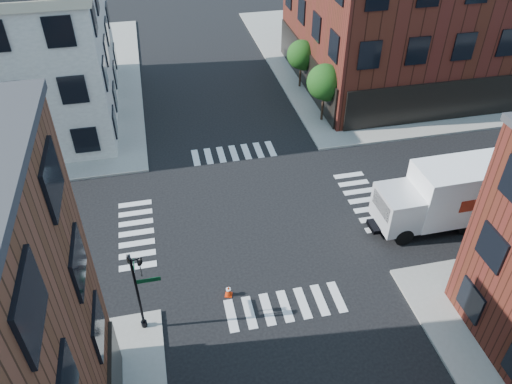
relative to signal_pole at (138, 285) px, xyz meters
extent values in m
plane|color=black|center=(6.72, 6.68, -2.86)|extent=(120.00, 120.00, 0.00)
cube|color=gray|center=(27.72, 27.68, -2.78)|extent=(30.00, 30.00, 0.15)
cube|color=#451B11|center=(27.22, 22.68, 3.14)|extent=(25.00, 16.00, 12.00)
cylinder|color=black|center=(14.22, 16.68, -1.97)|extent=(0.18, 0.18, 1.47)
cylinder|color=black|center=(14.22, 16.68, -1.24)|extent=(0.12, 0.12, 1.47)
sphere|color=#0F370F|center=(14.22, 16.68, 0.44)|extent=(2.69, 2.69, 2.69)
sphere|color=#0F370F|center=(14.47, 16.58, -0.10)|extent=(1.85, 1.85, 1.85)
cylinder|color=black|center=(14.22, 22.68, -2.04)|extent=(0.18, 0.18, 1.33)
cylinder|color=black|center=(14.22, 22.68, -1.38)|extent=(0.12, 0.12, 1.33)
sphere|color=#0F370F|center=(14.22, 22.68, 0.14)|extent=(2.43, 2.43, 2.43)
sphere|color=#0F370F|center=(14.47, 22.58, -0.35)|extent=(1.67, 1.67, 1.67)
cylinder|color=black|center=(-0.08, -0.12, -0.56)|extent=(0.12, 0.12, 4.60)
cylinder|color=black|center=(-0.08, -0.12, -2.56)|extent=(0.28, 0.28, 0.30)
cube|color=#053819|center=(0.47, -0.12, 0.29)|extent=(1.10, 0.03, 0.22)
cube|color=#053819|center=(-0.08, 0.43, 0.54)|extent=(0.03, 1.10, 0.22)
imported|color=black|center=(0.27, -0.02, 1.04)|extent=(0.22, 0.18, 1.10)
imported|color=black|center=(-0.18, 0.23, 1.04)|extent=(0.18, 0.22, 1.10)
cube|color=white|center=(18.38, 3.76, -0.60)|extent=(6.28, 2.77, 3.34)
cube|color=maroon|center=(18.40, 2.39, -0.60)|extent=(2.37, 0.07, 0.75)
cube|color=maroon|center=(18.36, 5.13, -0.60)|extent=(2.37, 0.07, 0.75)
cube|color=silver|center=(14.29, 3.71, -1.19)|extent=(2.19, 2.61, 2.15)
cube|color=black|center=(13.27, 3.70, -0.81)|extent=(0.13, 2.05, 0.97)
cube|color=black|center=(17.09, 3.75, -2.32)|extent=(8.63, 1.19, 0.27)
cylinder|color=black|center=(14.30, 2.58, -2.32)|extent=(1.08, 0.39, 1.08)
cylinder|color=black|center=(14.27, 4.84, -2.32)|extent=(1.08, 0.39, 1.08)
cylinder|color=black|center=(18.18, 2.63, -2.32)|extent=(1.08, 0.39, 1.08)
cylinder|color=black|center=(18.15, 4.89, -2.32)|extent=(1.08, 0.39, 1.08)
cylinder|color=black|center=(20.77, 2.66, -2.32)|extent=(1.08, 0.39, 1.08)
cylinder|color=black|center=(20.74, 4.92, -2.32)|extent=(1.08, 0.39, 1.08)
cube|color=red|center=(4.13, 0.98, -2.84)|extent=(0.44, 0.44, 0.04)
cone|color=red|center=(4.13, 0.98, -2.53)|extent=(0.42, 0.42, 0.66)
cylinder|color=white|center=(4.13, 0.98, -2.43)|extent=(0.25, 0.25, 0.08)
camera|label=1|loc=(1.88, -15.56, 16.66)|focal=35.00mm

